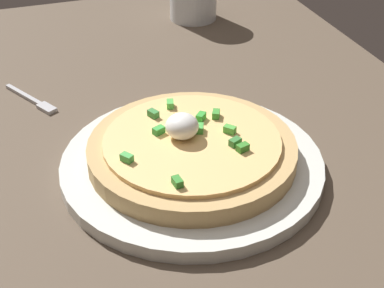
{
  "coord_description": "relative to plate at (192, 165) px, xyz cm",
  "views": [
    {
      "loc": [
        -53.22,
        9.34,
        41.87
      ],
      "look_at": [
        -3.45,
        -7.63,
        6.32
      ],
      "focal_mm": 54.47,
      "sensor_mm": 36.0,
      "label": 1
    }
  ],
  "objects": [
    {
      "name": "dining_table",
      "position": [
        3.45,
        7.63,
        -2.16
      ],
      "size": [
        108.9,
        87.81,
        2.75
      ],
      "primitive_type": "cube",
      "color": "brown",
      "rests_on": "ground"
    },
    {
      "name": "pizza",
      "position": [
        0.03,
        0.02,
        2.14
      ],
      "size": [
        22.99,
        22.99,
        5.37
      ],
      "color": "tan",
      "rests_on": "plate"
    },
    {
      "name": "fork",
      "position": [
        21.3,
        15.15,
        -0.54
      ],
      "size": [
        9.64,
        5.96,
        0.5
      ],
      "rotation": [
        0.0,
        0.0,
        -2.63
      ],
      "color": "#B7B7BC",
      "rests_on": "dining_table"
    },
    {
      "name": "plate",
      "position": [
        0.0,
        0.0,
        0.0
      ],
      "size": [
        29.19,
        29.19,
        1.58
      ],
      "primitive_type": "cylinder",
      "color": "silver",
      "rests_on": "dining_table"
    }
  ]
}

